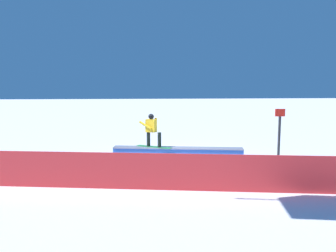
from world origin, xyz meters
TOP-DOWN VIEW (x-y plane):
  - ground_plane at (0.00, 0.00)m, footprint 120.00×120.00m
  - grind_box at (0.00, 0.00)m, footprint 5.14×1.32m
  - snowboarder at (1.01, -0.20)m, footprint 1.42×0.99m
  - safety_fence at (0.00, 3.94)m, footprint 12.94×2.24m
  - trail_marker at (-4.06, 0.23)m, footprint 0.40×0.10m

SIDE VIEW (x-z plane):
  - ground_plane at x=0.00m, z-range 0.00..0.00m
  - grind_box at x=0.00m, z-range -0.02..0.48m
  - safety_fence at x=0.00m, z-range 0.00..1.05m
  - trail_marker at x=-4.06m, z-range 0.07..2.09m
  - snowboarder at x=1.01m, z-range 0.55..1.88m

